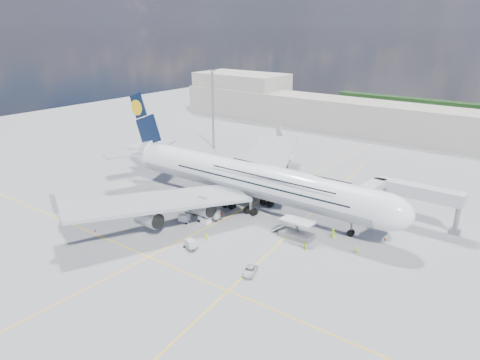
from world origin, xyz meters
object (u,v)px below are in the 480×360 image
Objects in this scene: airliner at (249,178)px; crew_van at (333,233)px; service_van at (250,271)px; cone_tail at (145,166)px; cargo_loader at (296,232)px; dolly_back at (141,209)px; dolly_row_c at (184,218)px; cone_wing_left_outer at (249,162)px; crew_wing at (162,221)px; dolly_nose_far at (190,244)px; cone_wing_right_outer at (95,230)px; dolly_nose_near at (213,214)px; crew_tug at (207,237)px; catering_truck_outer at (282,155)px; cone_wing_right_inner at (222,213)px; baggage_tug at (204,219)px; light_mast at (213,108)px; crew_nose at (356,250)px; cone_nose at (385,239)px; crew_loader at (304,246)px; jet_bridge at (398,193)px; dolly_row_b at (192,211)px; catering_truck_inner at (256,171)px; cone_wing_left_inner at (263,191)px.

airliner is 23.31m from crew_van.
service_van is 8.27× the size of cone_tail.
cargo_loader is 3.15× the size of dolly_back.
dolly_row_c is 1.61× the size of crew_van.
cargo_loader is 51.42m from cone_wing_left_outer.
cone_tail is (-33.73, 25.24, -0.63)m from crew_wing.
cone_wing_right_outer is at bearing -140.83° from dolly_nose_far.
dolly_nose_near reaches higher than crew_tug.
dolly_nose_near reaches higher than cone_wing_right_outer.
dolly_nose_far is 61.53m from catering_truck_outer.
cargo_loader is at bearing -0.78° from cone_wing_right_inner.
catering_truck_outer is at bearing 79.66° from dolly_back.
baggage_tug is 0.43× the size of catering_truck_outer.
light_mast is 70.53m from crew_tug.
cargo_loader is 20.66m from dolly_nose_far.
crew_nose is at bearing 55.71° from dolly_nose_far.
cargo_loader is at bearing -146.77° from cone_nose.
crew_wing is (-28.92, -7.92, -0.03)m from crew_loader.
cargo_loader is 2.75× the size of dolly_nose_far.
jet_bridge reaches higher than cone_wing_left_outer.
dolly_nose_near reaches higher than dolly_row_c.
crew_loader is (26.26, 4.28, -0.06)m from dolly_row_c.
baggage_tug is 49.99m from catering_truck_outer.
crew_loader is at bearing 8.43° from baggage_tug.
crew_nose is 27.98m from crew_tug.
crew_van is (30.44, 7.48, 0.64)m from dolly_row_b.
catering_truck_outer is (-43.70, 24.97, -5.12)m from jet_bridge.
dolly_row_b is at bearing 131.70° from service_van.
catering_truck_outer reaches higher than baggage_tug.
catering_truck_inner reaches higher than dolly_nose_far.
catering_truck_outer is 3.36× the size of crew_van.
dolly_back is 48.00m from crew_nose.
catering_truck_inner reaches higher than cargo_loader.
baggage_tug reaches higher than cone_wing_right_inner.
baggage_tug is 22.77m from service_van.
light_mast reaches higher than catering_truck_outer.
dolly_nose_near reaches higher than cone_wing_left_inner.
airliner is 14.68m from dolly_row_b.
catering_truck_outer is (26.10, 0.91, -11.48)m from light_mast.
crew_nose is at bearing 2.99° from dolly_row_b.
cone_wing_right_outer is (-33.44, -22.05, -0.98)m from cargo_loader.
cargo_loader is 17.08m from cone_nose.
cone_wing_left_inner reaches higher than cone_nose.
cone_tail is at bearing 158.37° from baggage_tug.
cone_wing_left_inner is at bearing 166.80° from cone_nose.
dolly_back is 52.08m from catering_truck_outer.
dolly_nose_far is 5.52× the size of cone_wing_left_outer.
crew_nose is 2.74× the size of cone_wing_right_outer.
crew_van is 3.27× the size of cone_wing_left_inner.
catering_truck_inner reaches higher than baggage_tug.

